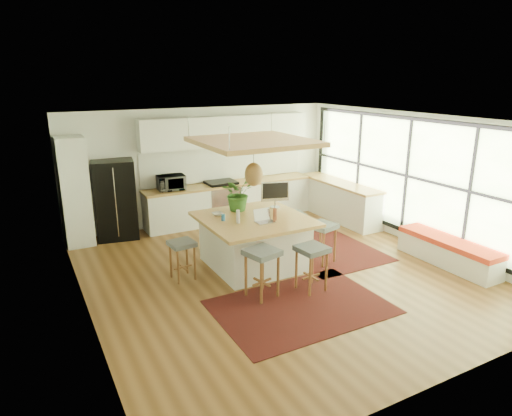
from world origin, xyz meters
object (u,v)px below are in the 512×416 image
stool_near_left (262,276)px  stool_right_front (322,244)px  microwave (171,181)px  island_plant (238,197)px  fridge (115,196)px  stool_left_side (183,260)px  monitor (275,195)px  laptop (265,216)px  island (254,242)px  stool_right_back (293,230)px  stool_near_right (311,270)px

stool_near_left → stool_right_front: stool_near_left is taller
microwave → island_plant: (0.62, -2.15, 0.07)m
fridge → stool_near_left: bearing=-59.8°
stool_near_left → stool_right_front: bearing=22.1°
stool_right_front → stool_left_side: 2.61m
stool_right_front → monitor: bearing=121.0°
fridge → stool_near_left: 4.17m
laptop → microwave: (-0.71, 3.05, 0.08)m
fridge → monitor: fridge is taller
fridge → island: fridge is taller
stool_right_back → microwave: microwave is taller
monitor → island_plant: size_ratio=0.81×
island → laptop: size_ratio=5.36×
stool_near_left → stool_left_side: (-0.89, 1.23, 0.00)m
fridge → laptop: (1.95, -3.06, 0.12)m
stool_left_side → microwave: bearing=75.3°
island → island_plant: 0.93m
stool_near_left → monitor: size_ratio=1.43×
stool_right_back → monitor: (-0.51, -0.10, 0.83)m
stool_near_left → laptop: bearing=57.9°
stool_left_side → monitor: bearing=8.7°
stool_near_right → island: bearing=104.7°
island → stool_near_right: (0.35, -1.33, -0.11)m
monitor → stool_right_back: bearing=26.8°
stool_near_left → island_plant: 1.96m
stool_near_left → microwave: 3.95m
island → stool_near_right: 1.38m
stool_right_back → stool_near_left: bearing=-135.1°
laptop → stool_right_back: bearing=35.1°
microwave → stool_right_back: bearing=-46.2°
laptop → island_plant: bearing=95.1°
stool_near_right → stool_right_back: 1.99m
stool_right_front → island_plant: (-1.24, 1.04, 0.84)m
microwave → stool_right_front: bearing=-55.6°
stool_near_right → stool_left_side: size_ratio=1.11×
stool_left_side → monitor: monitor is taller
stool_near_left → island_plant: size_ratio=1.16×
laptop → fridge: bearing=121.8°
stool_right_front → stool_left_side: stool_right_front is taller
island → stool_right_back: (1.17, 0.49, -0.11)m
stool_near_left → monitor: monitor is taller
stool_near_left → stool_right_back: 2.32m
laptop → island_plant: size_ratio=0.50×
stool_left_side → stool_right_back: bearing=9.2°
stool_left_side → island_plant: (1.31, 0.49, 0.84)m
island → stool_left_side: size_ratio=2.69×
laptop → microwave: bearing=102.4°
stool_left_side → monitor: (2.03, 0.31, 0.83)m
stool_left_side → island_plant: bearing=20.5°
stool_right_back → stool_left_side: size_ratio=1.03×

